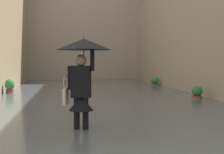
{
  "coord_description": "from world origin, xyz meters",
  "views": [
    {
      "loc": [
        1.3,
        2.13,
        1.57
      ],
      "look_at": [
        0.41,
        -4.06,
        1.26
      ],
      "focal_mm": 50.73,
      "sensor_mm": 36.0,
      "label": 1
    }
  ],
  "objects_px": {
    "potted_plant_mid_right": "(10,87)",
    "potted_plant_far_left": "(155,82)",
    "potted_plant_mid_left": "(197,94)",
    "person_wading": "(82,65)"
  },
  "relations": [
    {
      "from": "potted_plant_mid_left",
      "to": "potted_plant_far_left",
      "type": "height_order",
      "value": "potted_plant_far_left"
    },
    {
      "from": "potted_plant_mid_right",
      "to": "potted_plant_mid_left",
      "type": "bearing_deg",
      "value": 158.41
    },
    {
      "from": "person_wading",
      "to": "potted_plant_mid_left",
      "type": "relative_size",
      "value": 3.19
    },
    {
      "from": "person_wading",
      "to": "potted_plant_mid_right",
      "type": "relative_size",
      "value": 2.56
    },
    {
      "from": "potted_plant_mid_left",
      "to": "potted_plant_mid_right",
      "type": "bearing_deg",
      "value": -21.59
    },
    {
      "from": "potted_plant_mid_left",
      "to": "person_wading",
      "type": "bearing_deg",
      "value": 46.83
    },
    {
      "from": "person_wading",
      "to": "potted_plant_mid_left",
      "type": "height_order",
      "value": "person_wading"
    },
    {
      "from": "potted_plant_far_left",
      "to": "potted_plant_mid_right",
      "type": "bearing_deg",
      "value": 24.8
    },
    {
      "from": "potted_plant_mid_right",
      "to": "potted_plant_far_left",
      "type": "xyz_separation_m",
      "value": [
        -7.36,
        -3.4,
        -0.06
      ]
    },
    {
      "from": "person_wading",
      "to": "potted_plant_mid_right",
      "type": "xyz_separation_m",
      "value": [
        2.72,
        -7.62,
        -1.05
      ]
    }
  ]
}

